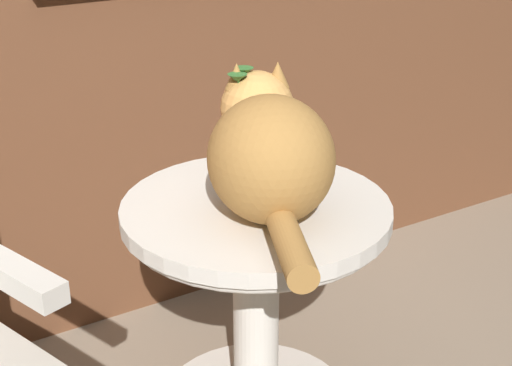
% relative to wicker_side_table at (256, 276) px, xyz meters
% --- Properties ---
extents(wicker_side_table, '(0.60, 0.60, 0.57)m').
position_rel_wicker_side_table_xyz_m(wicker_side_table, '(0.00, 0.00, 0.00)').
color(wicker_side_table, silver).
rests_on(wicker_side_table, ground_plane).
extents(cat, '(0.36, 0.60, 0.28)m').
position_rel_wicker_side_table_xyz_m(cat, '(0.01, -0.04, 0.32)').
color(cat, '#AD7A3D').
rests_on(cat, wicker_side_table).
extents(pewter_vase_with_ivy, '(0.13, 0.13, 0.27)m').
position_rel_wicker_side_table_xyz_m(pewter_vase_with_ivy, '(0.05, 0.12, 0.27)').
color(pewter_vase_with_ivy, '#99999E').
rests_on(pewter_vase_with_ivy, wicker_side_table).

